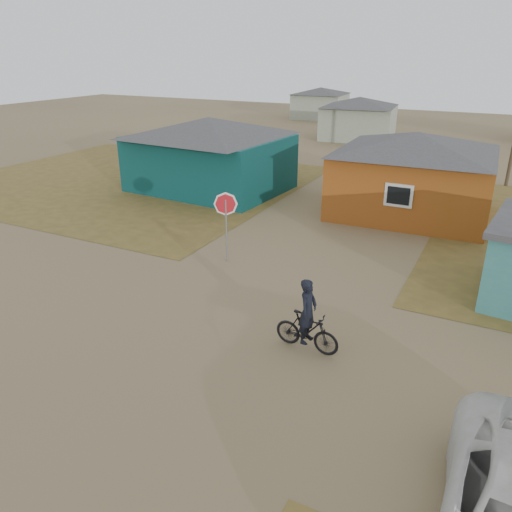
{
  "coord_description": "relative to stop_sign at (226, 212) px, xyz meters",
  "views": [
    {
      "loc": [
        6.45,
        -10.07,
        7.41
      ],
      "look_at": [
        -0.23,
        3.0,
        1.3
      ],
      "focal_mm": 35.0,
      "sensor_mm": 36.0,
      "label": 1
    }
  ],
  "objects": [
    {
      "name": "house_yellow",
      "position": [
        4.91,
        9.15,
        0.05
      ],
      "size": [
        7.72,
        6.76,
        3.9
      ],
      "color": "#984D17",
      "rests_on": "ground"
    },
    {
      "name": "house_pale_west",
      "position": [
        -3.59,
        29.15,
        -0.09
      ],
      "size": [
        7.04,
        6.15,
        3.6
      ],
      "color": "#97A38C",
      "rests_on": "ground"
    },
    {
      "name": "cyclist",
      "position": [
        4.89,
        -4.21,
        -1.21
      ],
      "size": [
        1.83,
        0.67,
        2.03
      ],
      "color": "black",
      "rests_on": "ground"
    },
    {
      "name": "grass_nw",
      "position": [
        -11.59,
        8.15,
        -1.95
      ],
      "size": [
        20.0,
        18.0,
        0.0
      ],
      "primitive_type": "cube",
      "color": "brown",
      "rests_on": "ground"
    },
    {
      "name": "stop_sign",
      "position": [
        0.0,
        0.0,
        0.0
      ],
      "size": [
        0.87,
        0.13,
        2.68
      ],
      "color": "gray",
      "rests_on": "ground"
    },
    {
      "name": "house_teal",
      "position": [
        -6.09,
        8.65,
        0.1
      ],
      "size": [
        8.93,
        7.08,
        4.0
      ],
      "color": "#0A3838",
      "rests_on": "ground"
    },
    {
      "name": "house_pale_north",
      "position": [
        -11.59,
        41.15,
        -0.2
      ],
      "size": [
        6.28,
        5.81,
        3.4
      ],
      "color": "#97A38C",
      "rests_on": "ground"
    },
    {
      "name": "ground",
      "position": [
        2.41,
        -4.85,
        -1.95
      ],
      "size": [
        120.0,
        120.0,
        0.0
      ],
      "primitive_type": "plane",
      "color": "olive"
    }
  ]
}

